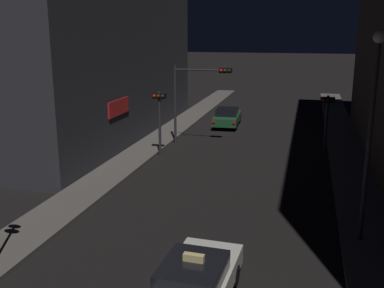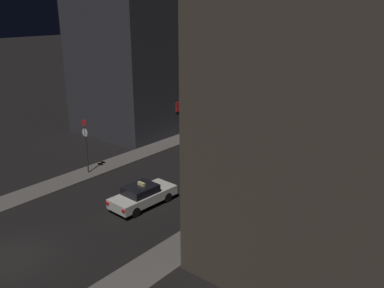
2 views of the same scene
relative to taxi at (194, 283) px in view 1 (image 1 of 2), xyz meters
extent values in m
cube|color=#5B5651|center=(-6.98, 16.89, -0.66)|extent=(2.11, 54.30, 0.16)
cube|color=#5B5651|center=(5.12, 16.89, -0.66)|extent=(2.11, 54.30, 0.16)
cube|color=#333338|center=(-12.90, 18.31, 7.41)|extent=(9.73, 22.61, 16.28)
cube|color=red|center=(-8.00, 13.79, 2.20)|extent=(0.08, 2.80, 0.90)
cube|color=silver|center=(0.00, 0.05, -0.12)|extent=(1.99, 4.47, 0.60)
cube|color=black|center=(-0.01, -0.15, 0.43)|extent=(1.67, 2.05, 0.50)
cylinder|color=black|center=(-0.74, 1.45, -0.42)|extent=(0.25, 0.65, 0.64)
cylinder|color=black|center=(0.86, 1.38, -0.42)|extent=(0.25, 0.65, 0.64)
cube|color=#F4E08C|center=(0.00, -0.05, 0.78)|extent=(0.57, 0.20, 0.20)
cube|color=#1E512D|center=(-3.33, 23.91, -0.12)|extent=(2.03, 4.49, 0.60)
cube|color=black|center=(-3.32, 23.71, 0.43)|extent=(1.69, 2.06, 0.50)
cube|color=red|center=(-3.96, 21.66, -0.02)|extent=(0.24, 0.07, 0.16)
cube|color=red|center=(-2.46, 21.74, -0.02)|extent=(0.24, 0.07, 0.16)
cylinder|color=black|center=(-4.20, 25.23, -0.42)|extent=(0.25, 0.65, 0.64)
cylinder|color=black|center=(-2.60, 25.32, -0.42)|extent=(0.25, 0.65, 0.64)
cylinder|color=black|center=(-4.05, 22.51, -0.42)|extent=(0.25, 0.65, 0.64)
cylinder|color=black|center=(-2.46, 22.59, -0.42)|extent=(0.25, 0.65, 0.64)
cylinder|color=#2D2D33|center=(-5.68, 17.54, 1.82)|extent=(0.16, 0.16, 5.11)
cylinder|color=#2D2D33|center=(-4.04, 17.54, 4.13)|extent=(3.28, 0.10, 0.10)
cube|color=black|center=(-2.40, 17.54, 4.13)|extent=(0.80, 0.28, 0.32)
sphere|color=red|center=(-2.65, 17.36, 4.13)|extent=(0.20, 0.20, 0.20)
sphere|color=#3F2D0C|center=(-2.40, 17.36, 4.13)|extent=(0.20, 0.20, 0.20)
sphere|color=#0C3319|center=(-2.15, 17.36, 4.13)|extent=(0.20, 0.20, 0.20)
cylinder|color=#2D2D33|center=(-5.68, 14.31, 1.20)|extent=(0.16, 0.16, 3.86)
cube|color=black|center=(-5.68, 14.31, 2.88)|extent=(0.80, 0.28, 0.32)
sphere|color=red|center=(-5.92, 14.14, 2.88)|extent=(0.20, 0.20, 0.20)
sphere|color=#3F2D0C|center=(-5.68, 14.14, 2.88)|extent=(0.20, 0.20, 0.20)
sphere|color=#0C3319|center=(-5.43, 14.14, 2.88)|extent=(0.20, 0.20, 0.20)
cylinder|color=#2D2D33|center=(3.81, 17.17, 1.05)|extent=(0.16, 0.16, 3.56)
cube|color=black|center=(3.81, 17.17, 2.58)|extent=(0.80, 0.28, 0.32)
sphere|color=red|center=(3.56, 16.99, 2.58)|extent=(0.20, 0.20, 0.20)
sphere|color=#3F2D0C|center=(3.81, 16.99, 2.58)|extent=(0.20, 0.20, 0.20)
sphere|color=#0C3319|center=(4.06, 16.99, 2.58)|extent=(0.20, 0.20, 0.20)
cylinder|color=#2D2D33|center=(4.71, 5.18, 2.79)|extent=(0.16, 0.16, 6.73)
sphere|color=#EAE5C6|center=(4.71, 5.18, 6.36)|extent=(0.40, 0.40, 0.40)
camera|label=1|loc=(2.63, -10.53, 6.57)|focal=42.55mm
camera|label=2|loc=(17.32, -16.33, 11.31)|focal=38.40mm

